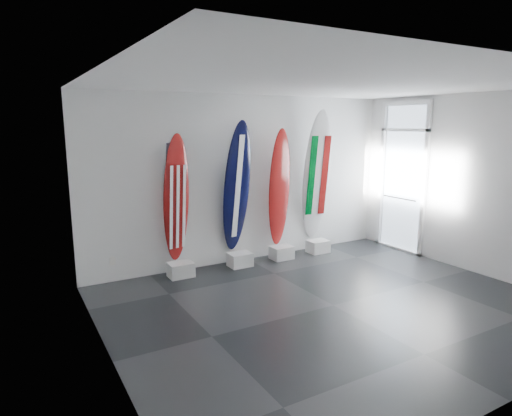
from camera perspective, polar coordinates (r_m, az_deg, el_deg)
floor at (r=6.39m, az=9.96°, el=-12.29°), size 6.00×6.00×0.00m
ceiling at (r=5.91m, az=10.94°, el=15.59°), size 6.00×6.00×0.00m
wall_back at (r=8.02m, az=-1.19°, el=3.72°), size 6.00×0.00×6.00m
wall_left at (r=4.66m, az=-19.08°, el=-2.04°), size 0.00×5.00×5.00m
wall_right at (r=8.22m, az=26.64°, el=2.75°), size 0.00×5.00×5.00m
display_block_usa at (r=7.46m, az=-9.70°, el=-7.87°), size 0.40×0.30×0.24m
surfboard_usa at (r=7.27m, az=-10.26°, el=1.18°), size 0.52×0.35×2.12m
display_block_navy at (r=7.88m, az=-2.08°, el=-6.68°), size 0.40×0.30×0.24m
surfboard_navy at (r=7.69m, az=-2.49°, el=2.64°), size 0.57×0.50×2.33m
display_block_swiss at (r=8.31m, az=3.33°, el=-5.77°), size 0.40×0.30×0.24m
surfboard_swiss at (r=8.14m, az=3.04°, el=2.60°), size 0.52×0.28×2.18m
display_block_italy at (r=8.79m, az=8.02°, el=-4.93°), size 0.40×0.30×0.24m
surfboard_italy at (r=8.61m, az=7.85°, el=4.11°), size 0.64×0.52×2.53m
wall_outlet at (r=7.41m, az=-18.06°, el=-6.53°), size 0.09×0.02×0.13m
glass_door at (r=9.14m, az=18.42°, el=3.57°), size 0.12×1.16×2.85m
balcony at (r=10.31m, az=23.06°, el=-1.20°), size 2.80×2.20×1.20m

